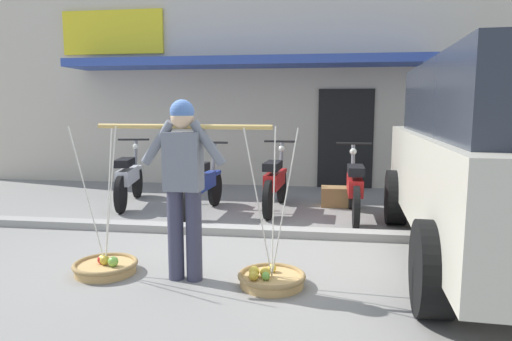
{
  "coord_description": "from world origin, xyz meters",
  "views": [
    {
      "loc": [
        1.14,
        -4.91,
        1.61
      ],
      "look_at": [
        0.34,
        0.6,
        0.85
      ],
      "focal_mm": 31.85,
      "sensor_mm": 36.0,
      "label": 1
    }
  ],
  "objects_px": {
    "fruit_basket_left_side": "(106,266)",
    "fruit_basket_right_side": "(271,278)",
    "fruit_vendor": "(184,178)",
    "wooden_crate": "(334,197)",
    "motorcycle_third_in_row": "(275,183)",
    "motorcycle_second_in_row": "(203,185)",
    "motorcycle_nearest_shop": "(129,178)",
    "motorcycle_end_of_row": "(354,188)",
    "parked_truck": "(510,156)"
  },
  "relations": [
    {
      "from": "fruit_basket_left_side",
      "to": "fruit_basket_right_side",
      "type": "distance_m",
      "value": 1.65
    },
    {
      "from": "fruit_vendor",
      "to": "fruit_basket_left_side",
      "type": "bearing_deg",
      "value": 177.31
    },
    {
      "from": "fruit_vendor",
      "to": "wooden_crate",
      "type": "height_order",
      "value": "fruit_vendor"
    },
    {
      "from": "fruit_basket_right_side",
      "to": "motorcycle_third_in_row",
      "type": "xyz_separation_m",
      "value": [
        -0.28,
        3.08,
        0.38
      ]
    },
    {
      "from": "fruit_basket_right_side",
      "to": "motorcycle_second_in_row",
      "type": "bearing_deg",
      "value": 116.73
    },
    {
      "from": "motorcycle_nearest_shop",
      "to": "motorcycle_second_in_row",
      "type": "bearing_deg",
      "value": -18.9
    },
    {
      "from": "motorcycle_second_in_row",
      "to": "motorcycle_third_in_row",
      "type": "bearing_deg",
      "value": 20.58
    },
    {
      "from": "fruit_basket_left_side",
      "to": "motorcycle_end_of_row",
      "type": "bearing_deg",
      "value": 46.05
    },
    {
      "from": "wooden_crate",
      "to": "fruit_basket_left_side",
      "type": "bearing_deg",
      "value": -123.66
    },
    {
      "from": "motorcycle_third_in_row",
      "to": "wooden_crate",
      "type": "distance_m",
      "value": 1.1
    },
    {
      "from": "motorcycle_third_in_row",
      "to": "fruit_basket_right_side",
      "type": "bearing_deg",
      "value": -84.87
    },
    {
      "from": "fruit_vendor",
      "to": "parked_truck",
      "type": "xyz_separation_m",
      "value": [
        3.16,
        0.9,
        0.15
      ]
    },
    {
      "from": "motorcycle_second_in_row",
      "to": "parked_truck",
      "type": "height_order",
      "value": "parked_truck"
    },
    {
      "from": "fruit_vendor",
      "to": "motorcycle_second_in_row",
      "type": "bearing_deg",
      "value": 101.27
    },
    {
      "from": "wooden_crate",
      "to": "fruit_basket_right_side",
      "type": "bearing_deg",
      "value": -100.6
    },
    {
      "from": "motorcycle_second_in_row",
      "to": "parked_truck",
      "type": "bearing_deg",
      "value": -25.12
    },
    {
      "from": "fruit_basket_right_side",
      "to": "fruit_basket_left_side",
      "type": "bearing_deg",
      "value": 177.18
    },
    {
      "from": "fruit_basket_right_side",
      "to": "parked_truck",
      "type": "xyz_separation_m",
      "value": [
        2.34,
        0.95,
        1.05
      ]
    },
    {
      "from": "fruit_vendor",
      "to": "fruit_basket_left_side",
      "type": "height_order",
      "value": "fruit_vendor"
    },
    {
      "from": "motorcycle_nearest_shop",
      "to": "motorcycle_end_of_row",
      "type": "relative_size",
      "value": 0.99
    },
    {
      "from": "fruit_basket_right_side",
      "to": "motorcycle_end_of_row",
      "type": "bearing_deg",
      "value": 71.41
    },
    {
      "from": "fruit_basket_left_side",
      "to": "parked_truck",
      "type": "relative_size",
      "value": 0.3
    },
    {
      "from": "fruit_vendor",
      "to": "parked_truck",
      "type": "relative_size",
      "value": 0.35
    },
    {
      "from": "fruit_basket_right_side",
      "to": "fruit_vendor",
      "type": "bearing_deg",
      "value": 177.05
    },
    {
      "from": "motorcycle_end_of_row",
      "to": "wooden_crate",
      "type": "bearing_deg",
      "value": 107.84
    },
    {
      "from": "motorcycle_second_in_row",
      "to": "fruit_basket_left_side",
      "type": "bearing_deg",
      "value": -96.67
    },
    {
      "from": "fruit_vendor",
      "to": "wooden_crate",
      "type": "xyz_separation_m",
      "value": [
        1.49,
        3.52,
        -0.82
      ]
    },
    {
      "from": "motorcycle_nearest_shop",
      "to": "motorcycle_third_in_row",
      "type": "height_order",
      "value": "same"
    },
    {
      "from": "motorcycle_second_in_row",
      "to": "wooden_crate",
      "type": "relative_size",
      "value": 4.14
    },
    {
      "from": "motorcycle_third_in_row",
      "to": "motorcycle_end_of_row",
      "type": "bearing_deg",
      "value": -15.03
    },
    {
      "from": "motorcycle_nearest_shop",
      "to": "parked_truck",
      "type": "xyz_separation_m",
      "value": [
        5.08,
        -2.21,
        0.68
      ]
    },
    {
      "from": "motorcycle_nearest_shop",
      "to": "motorcycle_end_of_row",
      "type": "xyz_separation_m",
      "value": [
        3.67,
        -0.4,
        0.0
      ]
    },
    {
      "from": "parked_truck",
      "to": "fruit_basket_left_side",
      "type": "bearing_deg",
      "value": -167.76
    },
    {
      "from": "motorcycle_third_in_row",
      "to": "wooden_crate",
      "type": "bearing_deg",
      "value": 27.18
    },
    {
      "from": "motorcycle_nearest_shop",
      "to": "fruit_vendor",
      "type": "bearing_deg",
      "value": -58.27
    },
    {
      "from": "fruit_basket_right_side",
      "to": "motorcycle_nearest_shop",
      "type": "xyz_separation_m",
      "value": [
        -2.75,
        3.15,
        0.38
      ]
    },
    {
      "from": "motorcycle_nearest_shop",
      "to": "motorcycle_second_in_row",
      "type": "relative_size",
      "value": 0.99
    },
    {
      "from": "fruit_vendor",
      "to": "wooden_crate",
      "type": "bearing_deg",
      "value": 67.06
    },
    {
      "from": "fruit_basket_left_side",
      "to": "motorcycle_second_in_row",
      "type": "relative_size",
      "value": 0.8
    },
    {
      "from": "motorcycle_nearest_shop",
      "to": "motorcycle_third_in_row",
      "type": "distance_m",
      "value": 2.47
    },
    {
      "from": "parked_truck",
      "to": "motorcycle_end_of_row",
      "type": "bearing_deg",
      "value": 128.01
    },
    {
      "from": "motorcycle_third_in_row",
      "to": "parked_truck",
      "type": "distance_m",
      "value": 3.44
    },
    {
      "from": "motorcycle_nearest_shop",
      "to": "motorcycle_third_in_row",
      "type": "relative_size",
      "value": 0.99
    },
    {
      "from": "fruit_vendor",
      "to": "motorcycle_end_of_row",
      "type": "xyz_separation_m",
      "value": [
        1.75,
        2.71,
        -0.52
      ]
    },
    {
      "from": "motorcycle_second_in_row",
      "to": "motorcycle_end_of_row",
      "type": "xyz_separation_m",
      "value": [
        2.27,
        0.08,
        0.0
      ]
    },
    {
      "from": "fruit_vendor",
      "to": "wooden_crate",
      "type": "relative_size",
      "value": 3.85
    },
    {
      "from": "parked_truck",
      "to": "wooden_crate",
      "type": "bearing_deg",
      "value": 122.61
    },
    {
      "from": "fruit_basket_left_side",
      "to": "motorcycle_nearest_shop",
      "type": "height_order",
      "value": "fruit_basket_left_side"
    },
    {
      "from": "fruit_vendor",
      "to": "motorcycle_end_of_row",
      "type": "bearing_deg",
      "value": 57.18
    },
    {
      "from": "fruit_vendor",
      "to": "parked_truck",
      "type": "height_order",
      "value": "parked_truck"
    }
  ]
}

